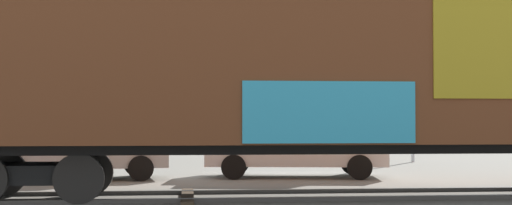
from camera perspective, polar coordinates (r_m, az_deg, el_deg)
name	(u,v)px	position (r m, az deg, el deg)	size (l,w,h in m)	color
ground_plane	(346,196)	(13.76, 7.55, -7.83)	(260.00, 260.00, 0.00)	slate
track	(323,195)	(13.65, 5.66, -7.72)	(60.02, 3.72, 0.08)	#4C4742
freight_car	(332,63)	(13.66, 6.37, 3.33)	(17.05, 3.46, 4.64)	brown
flagpole	(418,33)	(25.77, 13.42, 5.70)	(1.37, 0.78, 7.30)	silver
hillside	(196,89)	(92.08, -5.02, 1.14)	(131.73, 37.08, 15.65)	silver
parked_car_silver	(77,148)	(17.99, -14.81, -3.67)	(4.55, 2.30, 1.59)	#B7BABF
parked_car_white	(293,144)	(18.25, 3.16, -3.46)	(4.94, 2.49, 1.75)	silver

